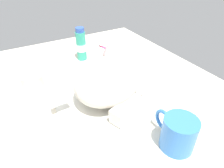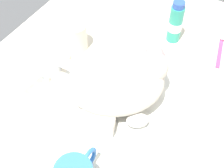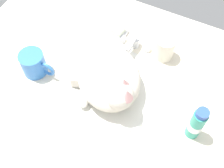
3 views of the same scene
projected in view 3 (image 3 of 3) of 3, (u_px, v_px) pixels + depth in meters
ground_plane at (109, 90)px, 96.57cm from camera, size 110.00×82.50×3.00cm
sink_basin at (109, 87)px, 94.94cm from camera, size 33.49×33.49×0.84cm
faucet at (133, 43)px, 102.18cm from camera, size 12.55×9.24×5.88cm
cat at (109, 79)px, 88.92cm from camera, size 30.00×31.00×14.39cm
coffee_mug at (34, 64)px, 95.24cm from camera, size 12.14×8.08×8.42cm
rinse_cup at (165, 48)px, 98.69cm from camera, size 6.65×6.65×8.44cm
soap_dish at (115, 32)px, 107.36cm from camera, size 9.00×6.40×1.20cm
soap_bar at (115, 28)px, 105.76cm from camera, size 7.38×5.50×2.58cm
toothpaste_bottle at (196, 124)px, 81.48cm from camera, size 4.16×4.16×13.81cm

